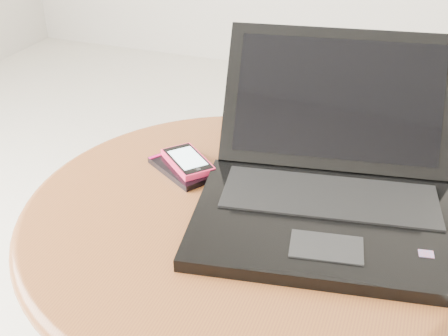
% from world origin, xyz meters
% --- Properties ---
extents(table, '(0.68, 0.68, 0.54)m').
position_xyz_m(table, '(-0.10, -0.02, 0.42)').
color(table, brown).
rests_on(table, ground).
extents(laptop, '(0.44, 0.46, 0.22)m').
position_xyz_m(laptop, '(0.02, 0.03, 0.58)').
color(laptop, black).
rests_on(laptop, table).
extents(phone_black, '(0.13, 0.12, 0.01)m').
position_xyz_m(phone_black, '(-0.23, 0.05, 0.54)').
color(phone_black, black).
rests_on(phone_black, table).
extents(phone_pink, '(0.11, 0.11, 0.01)m').
position_xyz_m(phone_pink, '(-0.22, 0.06, 0.56)').
color(phone_pink, '#FF2957').
rests_on(phone_pink, phone_black).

